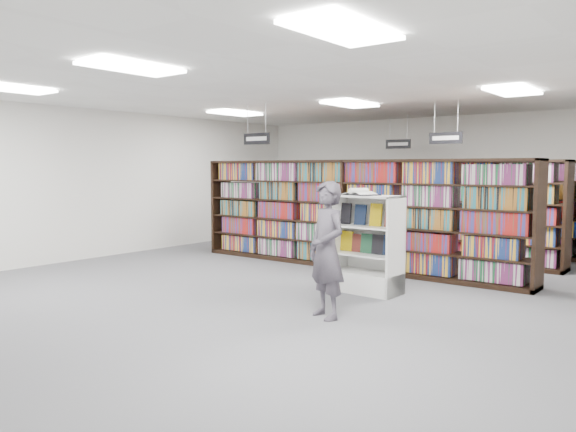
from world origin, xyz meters
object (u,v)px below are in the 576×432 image
Objects in this scene: endcap_display at (367,260)px; shopper at (327,250)px; open_book at (359,193)px; bookshelf_row_near at (349,214)px.

endcap_display is 1.74m from shopper.
endcap_display is 2.11× the size of open_book.
shopper reaches higher than open_book.
endcap_display is at bearing -50.65° from bookshelf_row_near.
bookshelf_row_near is at bearing 131.45° from endcap_display.
open_book is 0.41× the size of shopper.
bookshelf_row_near is at bearing 149.68° from open_book.
bookshelf_row_near reaches higher than shopper.
shopper is at bearing -75.90° from endcap_display.
shopper is at bearing -62.80° from bookshelf_row_near.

